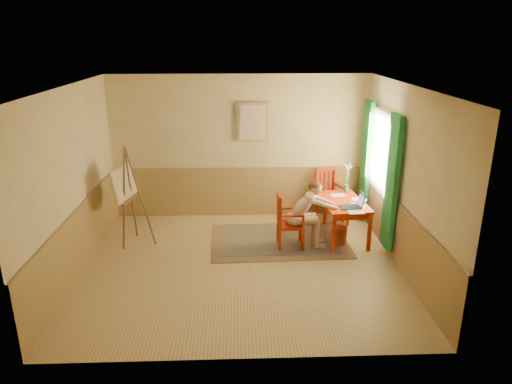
{
  "coord_description": "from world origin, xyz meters",
  "views": [
    {
      "loc": [
        -0.03,
        -6.66,
        3.49
      ],
      "look_at": [
        0.25,
        0.55,
        1.05
      ],
      "focal_mm": 32.75,
      "sensor_mm": 36.0,
      "label": 1
    }
  ],
  "objects_px": {
    "table": "(342,206)",
    "laptop": "(354,205)",
    "easel": "(126,187)",
    "figure": "(306,211)",
    "chair_left": "(288,221)",
    "chair_back": "(329,195)"
  },
  "relations": [
    {
      "from": "table",
      "to": "easel",
      "type": "relative_size",
      "value": 0.72
    },
    {
      "from": "laptop",
      "to": "chair_back",
      "type": "bearing_deg",
      "value": 97.39
    },
    {
      "from": "laptop",
      "to": "easel",
      "type": "bearing_deg",
      "value": 175.38
    },
    {
      "from": "chair_left",
      "to": "chair_back",
      "type": "height_order",
      "value": "chair_back"
    },
    {
      "from": "chair_left",
      "to": "laptop",
      "type": "bearing_deg",
      "value": -1.53
    },
    {
      "from": "laptop",
      "to": "table",
      "type": "bearing_deg",
      "value": 109.41
    },
    {
      "from": "table",
      "to": "figure",
      "type": "distance_m",
      "value": 0.75
    },
    {
      "from": "chair_back",
      "to": "figure",
      "type": "relative_size",
      "value": 0.86
    },
    {
      "from": "table",
      "to": "laptop",
      "type": "xyz_separation_m",
      "value": [
        0.12,
        -0.33,
        0.14
      ]
    },
    {
      "from": "figure",
      "to": "easel",
      "type": "height_order",
      "value": "easel"
    },
    {
      "from": "figure",
      "to": "laptop",
      "type": "bearing_deg",
      "value": -1.88
    },
    {
      "from": "chair_back",
      "to": "easel",
      "type": "relative_size",
      "value": 0.58
    },
    {
      "from": "table",
      "to": "easel",
      "type": "bearing_deg",
      "value": -179.74
    },
    {
      "from": "table",
      "to": "laptop",
      "type": "height_order",
      "value": "laptop"
    },
    {
      "from": "table",
      "to": "chair_back",
      "type": "relative_size",
      "value": 1.25
    },
    {
      "from": "laptop",
      "to": "chair_left",
      "type": "bearing_deg",
      "value": 178.47
    },
    {
      "from": "chair_left",
      "to": "laptop",
      "type": "height_order",
      "value": "same"
    },
    {
      "from": "chair_left",
      "to": "easel",
      "type": "distance_m",
      "value": 2.81
    },
    {
      "from": "chair_back",
      "to": "easel",
      "type": "xyz_separation_m",
      "value": [
        -3.68,
        -0.97,
        0.53
      ]
    },
    {
      "from": "chair_left",
      "to": "easel",
      "type": "xyz_separation_m",
      "value": [
        -2.74,
        0.28,
        0.56
      ]
    },
    {
      "from": "table",
      "to": "laptop",
      "type": "relative_size",
      "value": 3.05
    },
    {
      "from": "chair_left",
      "to": "laptop",
      "type": "xyz_separation_m",
      "value": [
        1.11,
        -0.03,
        0.29
      ]
    }
  ]
}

